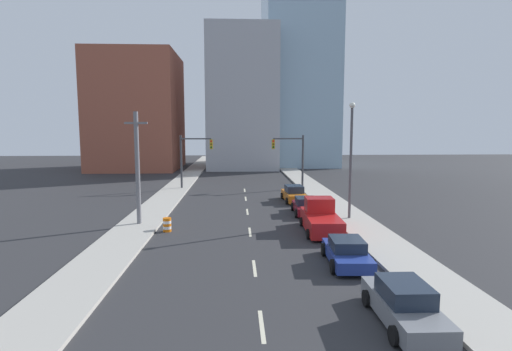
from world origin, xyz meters
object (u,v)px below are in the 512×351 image
sedan_blue (347,252)px  sedan_maroon (306,206)px  traffic_signal_left (190,155)px  pickup_truck_red (321,219)px  utility_pole_left_mid (137,168)px  street_lamp (351,153)px  sedan_orange (294,194)px  traffic_signal_right (294,154)px  traffic_barrel (167,225)px  sedan_gray (404,305)px

sedan_blue → sedan_maroon: size_ratio=1.03×
traffic_signal_left → pickup_truck_red: (11.03, -19.69, -3.09)m
utility_pole_left_mid → street_lamp: street_lamp is taller
street_lamp → sedan_maroon: (-2.97, 2.37, -4.50)m
sedan_maroon → street_lamp: bearing=-37.1°
pickup_truck_red → sedan_orange: (-0.19, 11.37, -0.20)m
sedan_blue → sedan_orange: (-0.17, 17.94, 0.07)m
utility_pole_left_mid → sedan_orange: bearing=36.0°
traffic_signal_right → traffic_barrel: size_ratio=6.55×
utility_pole_left_mid → street_lamp: size_ratio=0.92×
utility_pole_left_mid → sedan_orange: 15.89m
traffic_signal_left → traffic_signal_right: size_ratio=1.00×
pickup_truck_red → sedan_maroon: pickup_truck_red is taller
sedan_gray → traffic_signal_right: bearing=89.5°
traffic_barrel → street_lamp: (13.35, 2.81, 4.66)m
street_lamp → sedan_blue: size_ratio=1.99×
traffic_signal_right → utility_pole_left_mid: utility_pole_left_mid is taller
traffic_signal_right → traffic_barrel: traffic_signal_right is taller
sedan_maroon → traffic_signal_left: bearing=129.6°
traffic_signal_left → pickup_truck_red: 22.78m
sedan_maroon → utility_pole_left_mid: bearing=-163.4°
street_lamp → sedan_orange: (-3.11, 8.05, -4.44)m
sedan_blue → traffic_barrel: bearing=148.8°
sedan_blue → sedan_gray: bearing=-84.1°
utility_pole_left_mid → sedan_blue: size_ratio=1.82×
sedan_gray → sedan_blue: bearing=93.6°
traffic_barrel → pickup_truck_red: pickup_truck_red is taller
traffic_barrel → sedan_maroon: 11.61m
traffic_signal_left → sedan_orange: traffic_signal_left is taller
traffic_signal_left → traffic_signal_right: bearing=0.0°
street_lamp → sedan_blue: (-2.94, -9.88, -4.50)m
utility_pole_left_mid → street_lamp: bearing=3.8°
traffic_barrel → sedan_blue: size_ratio=0.21×
utility_pole_left_mid → sedan_blue: utility_pole_left_mid is taller
street_lamp → traffic_barrel: bearing=-168.1°
street_lamp → sedan_gray: street_lamp is taller
street_lamp → sedan_orange: street_lamp is taller
street_lamp → pickup_truck_red: 6.12m
utility_pole_left_mid → sedan_gray: 20.31m
traffic_signal_right → sedan_maroon: traffic_signal_right is taller
street_lamp → sedan_gray: size_ratio=1.91×
street_lamp → sedan_maroon: bearing=141.4°
traffic_barrel → sedan_blue: bearing=-34.2°
traffic_signal_right → pickup_truck_red: traffic_signal_right is taller
traffic_signal_right → traffic_signal_left: bearing=180.0°
utility_pole_left_mid → sedan_blue: bearing=-34.8°
street_lamp → pickup_truck_red: bearing=-131.4°
traffic_signal_right → pickup_truck_red: size_ratio=1.13×
pickup_truck_red → utility_pole_left_mid: bearing=171.9°
traffic_signal_right → pickup_truck_red: (-0.97, -19.69, -3.09)m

